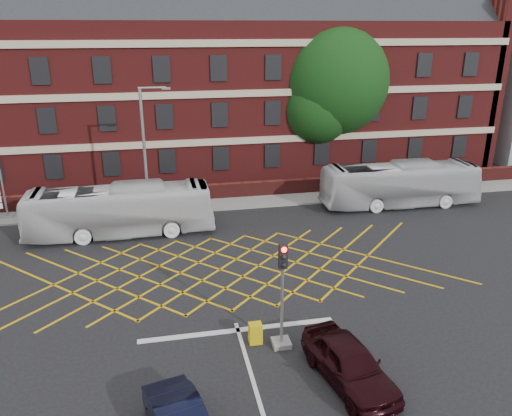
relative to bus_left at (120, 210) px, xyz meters
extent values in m
plane|color=black|center=(5.05, -7.71, -1.51)|extent=(120.00, 120.00, 0.00)
cube|color=maroon|center=(5.05, 14.29, 4.49)|extent=(50.00, 12.00, 12.00)
cube|color=black|center=(5.05, 14.29, 10.49)|extent=(51.00, 10.61, 10.61)
cube|color=#B7A88C|center=(5.05, 8.21, 5.49)|extent=(50.00, 0.18, 0.50)
cube|color=black|center=(5.05, 8.23, 3.99)|extent=(1.20, 0.14, 1.80)
cube|color=#521715|center=(5.05, 5.29, -0.96)|extent=(56.00, 0.50, 1.10)
cube|color=slate|center=(5.05, 4.29, -1.45)|extent=(60.00, 3.00, 0.12)
cube|color=#CC990C|center=(5.05, -5.71, -1.50)|extent=(8.22, 8.22, 0.02)
cube|color=silver|center=(5.05, -11.21, -1.50)|extent=(8.00, 0.30, 0.02)
imported|color=silver|center=(0.00, 0.00, 0.00)|extent=(10.82, 2.59, 3.01)
imported|color=silver|center=(18.40, 1.44, 0.00)|extent=(10.85, 2.85, 3.00)
imported|color=black|center=(8.28, -15.03, -0.75)|extent=(2.59, 4.68, 1.51)
cylinder|color=black|center=(16.32, 9.96, 1.42)|extent=(0.90, 0.90, 5.84)
sphere|color=black|center=(16.32, 9.96, 6.08)|extent=(8.72, 8.72, 8.72)
sphere|color=black|center=(14.82, 9.16, 4.14)|extent=(5.67, 5.67, 5.67)
sphere|color=black|center=(17.82, 10.76, 4.54)|extent=(5.23, 5.23, 5.23)
cube|color=slate|center=(6.53, -12.54, -1.41)|extent=(0.70, 0.70, 0.20)
cylinder|color=gray|center=(6.53, -12.54, 0.24)|extent=(0.12, 0.12, 3.50)
cube|color=black|center=(6.53, -12.54, 2.29)|extent=(0.30, 0.25, 0.95)
sphere|color=#FF0C05|center=(6.53, -12.68, 2.61)|extent=(0.20, 0.20, 0.20)
cube|color=slate|center=(-7.34, 4.19, -1.41)|extent=(0.70, 0.70, 0.20)
cylinder|color=gray|center=(-7.34, 4.19, 0.24)|extent=(0.12, 0.12, 3.50)
cube|color=slate|center=(1.60, 1.80, -1.41)|extent=(1.00, 1.00, 0.20)
cylinder|color=gray|center=(1.60, 1.80, 2.62)|extent=(0.18, 0.18, 8.26)
cylinder|color=gray|center=(2.30, 1.80, 6.75)|extent=(1.60, 0.12, 0.12)
cube|color=gray|center=(3.10, 1.80, 6.70)|extent=(0.50, 0.20, 0.12)
cube|color=gold|center=(5.58, -12.15, -1.09)|extent=(0.50, 0.43, 0.82)
camera|label=1|loc=(2.31, -28.31, 10.09)|focal=35.00mm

